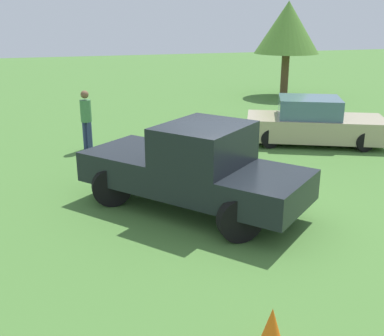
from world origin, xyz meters
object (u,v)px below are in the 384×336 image
pickup_truck (197,166)px  person_bystander (86,117)px  traffic_cone (272,328)px  tree_back_right (288,28)px  sedan_near (313,123)px

pickup_truck → person_bystander: 5.59m
person_bystander → traffic_cone: (-1.38, 9.59, -0.74)m
pickup_truck → person_bystander: bearing=-21.7°
tree_back_right → traffic_cone: tree_back_right is taller
traffic_cone → person_bystander: bearing=-81.8°
person_bystander → tree_back_right: (-10.20, -7.08, 2.26)m
person_bystander → traffic_cone: bearing=60.7°
pickup_truck → traffic_cone: size_ratio=8.75×
sedan_near → traffic_cone: size_ratio=8.31×
sedan_near → traffic_cone: bearing=-98.5°
tree_back_right → traffic_cone: size_ratio=8.22×
tree_back_right → traffic_cone: (8.82, 16.67, -3.01)m
tree_back_right → sedan_near: bearing=68.2°
sedan_near → tree_back_right: (-3.33, -8.34, 2.63)m
pickup_truck → sedan_near: (-5.09, -4.04, -0.31)m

